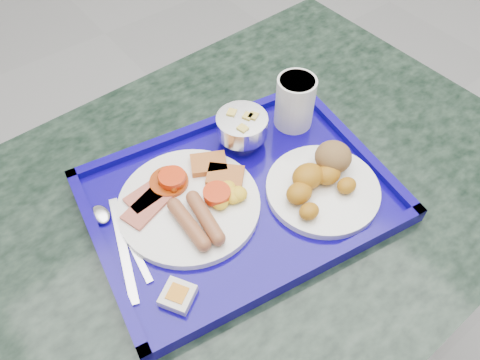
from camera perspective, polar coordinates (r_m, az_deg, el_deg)
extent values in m
plane|color=gray|center=(1.65, 5.20, -3.48)|extent=(6.00, 6.00, 0.00)
cylinder|color=slate|center=(1.41, -0.82, -19.35)|extent=(0.53, 0.53, 0.03)
cylinder|color=slate|center=(1.10, -1.02, -13.61)|extent=(0.10, 0.10, 0.64)
cube|color=black|center=(0.81, -1.35, -3.42)|extent=(1.14, 0.78, 0.04)
cube|color=#0D027E|center=(0.79, 0.00, -2.19)|extent=(0.54, 0.43, 0.02)
cube|color=#0D027E|center=(0.88, -5.35, 6.26)|extent=(0.48, 0.09, 0.01)
cube|color=#0D027E|center=(0.70, 6.80, -11.32)|extent=(0.48, 0.09, 0.01)
cube|color=#0D027E|center=(0.87, 13.72, 4.39)|extent=(0.07, 0.36, 0.01)
cube|color=#0D027E|center=(0.74, -16.32, -8.42)|extent=(0.07, 0.36, 0.01)
cylinder|color=white|center=(0.77, -6.23, -2.99)|extent=(0.23, 0.23, 0.01)
cube|color=#C45F4E|center=(0.78, -10.93, -1.67)|extent=(0.08, 0.05, 0.01)
cube|color=#C45F4E|center=(0.76, -11.33, -3.29)|extent=(0.09, 0.06, 0.01)
cylinder|color=#A53606|center=(0.79, -8.64, -0.20)|extent=(0.06, 0.06, 0.01)
sphere|color=#A53606|center=(0.79, -9.55, 0.95)|extent=(0.01, 0.01, 0.01)
sphere|color=#A53606|center=(0.78, -8.27, 0.38)|extent=(0.01, 0.01, 0.01)
sphere|color=#A53606|center=(0.78, -8.72, -0.23)|extent=(0.01, 0.01, 0.01)
sphere|color=#A53606|center=(0.79, -8.04, 1.26)|extent=(0.01, 0.01, 0.01)
sphere|color=#A53606|center=(0.79, -9.06, 0.96)|extent=(0.01, 0.01, 0.01)
sphere|color=#A53606|center=(0.77, -8.77, -0.69)|extent=(0.01, 0.01, 0.01)
sphere|color=#A53606|center=(0.77, -7.30, -0.68)|extent=(0.01, 0.01, 0.01)
sphere|color=#A53606|center=(0.78, -9.64, -0.22)|extent=(0.01, 0.01, 0.01)
sphere|color=#A53606|center=(0.79, -9.57, 0.99)|extent=(0.01, 0.01, 0.01)
sphere|color=#A53606|center=(0.78, -7.18, 0.46)|extent=(0.01, 0.01, 0.01)
sphere|color=#A53606|center=(0.78, -9.63, 0.21)|extent=(0.01, 0.01, 0.01)
sphere|color=#A53606|center=(0.79, -7.66, 1.21)|extent=(0.01, 0.01, 0.01)
sphere|color=#A53606|center=(0.77, -8.05, -1.17)|extent=(0.01, 0.01, 0.01)
sphere|color=#A53606|center=(0.79, -9.54, 0.46)|extent=(0.01, 0.01, 0.01)
sphere|color=#A53606|center=(0.78, -8.08, 0.38)|extent=(0.01, 0.01, 0.01)
sphere|color=#A53606|center=(0.79, -9.68, 0.35)|extent=(0.01, 0.01, 0.01)
cube|color=#C36B30|center=(0.80, -3.85, 1.99)|extent=(0.07, 0.07, 0.01)
cube|color=#C36B30|center=(0.78, -1.82, 0.49)|extent=(0.07, 0.07, 0.01)
cylinder|color=brown|center=(0.72, -6.30, -5.36)|extent=(0.03, 0.09, 0.02)
cylinder|color=brown|center=(0.73, -4.27, -4.56)|extent=(0.04, 0.09, 0.02)
ellipsoid|color=yellow|center=(0.76, -0.98, -1.65)|extent=(0.03, 0.03, 0.02)
ellipsoid|color=yellow|center=(0.75, -2.45, -2.74)|extent=(0.03, 0.03, 0.02)
ellipsoid|color=yellow|center=(0.75, -0.82, -2.08)|extent=(0.03, 0.03, 0.02)
ellipsoid|color=yellow|center=(0.75, -2.86, -1.72)|extent=(0.03, 0.03, 0.02)
ellipsoid|color=yellow|center=(0.75, -0.22, -1.70)|extent=(0.03, 0.03, 0.02)
ellipsoid|color=yellow|center=(0.75, -3.28, -1.70)|extent=(0.03, 0.03, 0.02)
ellipsoid|color=yellow|center=(0.76, -3.35, -1.45)|extent=(0.02, 0.02, 0.02)
ellipsoid|color=yellow|center=(0.76, -1.50, -0.92)|extent=(0.03, 0.03, 0.02)
ellipsoid|color=yellow|center=(0.75, -0.52, -2.03)|extent=(0.02, 0.02, 0.02)
ellipsoid|color=yellow|center=(0.75, -1.03, -1.80)|extent=(0.03, 0.03, 0.02)
cylinder|color=red|center=(0.78, -8.27, 0.26)|extent=(0.04, 0.04, 0.01)
cylinder|color=red|center=(0.75, -2.84, -1.68)|extent=(0.04, 0.04, 0.01)
cylinder|color=white|center=(0.79, 10.04, -1.15)|extent=(0.19, 0.19, 0.01)
ellipsoid|color=#A86A13|center=(0.78, 12.88, -0.65)|extent=(0.03, 0.03, 0.02)
ellipsoid|color=#A86A13|center=(0.79, 10.69, 0.72)|extent=(0.05, 0.04, 0.03)
ellipsoid|color=#A86A13|center=(0.77, 8.27, 0.44)|extent=(0.06, 0.05, 0.04)
ellipsoid|color=#A86A13|center=(0.75, 7.22, -1.59)|extent=(0.05, 0.04, 0.03)
ellipsoid|color=#A86A13|center=(0.74, 8.42, -3.79)|extent=(0.03, 0.03, 0.02)
ellipsoid|color=olive|center=(0.80, 11.30, 2.80)|extent=(0.06, 0.06, 0.05)
cylinder|color=silver|center=(0.86, 0.23, 4.77)|extent=(0.06, 0.06, 0.01)
cylinder|color=silver|center=(0.85, 0.23, 5.34)|extent=(0.02, 0.02, 0.02)
cylinder|color=silver|center=(0.83, 0.24, 6.67)|extent=(0.09, 0.09, 0.04)
cube|color=#FDE160|center=(0.83, -1.02, 8.01)|extent=(0.02, 0.02, 0.01)
cube|color=#FDE160|center=(0.80, 0.34, 6.10)|extent=(0.02, 0.02, 0.01)
cube|color=#FDE160|center=(0.82, 1.63, 7.60)|extent=(0.02, 0.02, 0.01)
cube|color=#FDE160|center=(0.82, 0.94, 7.57)|extent=(0.02, 0.02, 0.01)
cylinder|color=white|center=(0.87, 6.71, 9.42)|extent=(0.07, 0.07, 0.10)
cylinder|color=orange|center=(0.84, 6.99, 11.69)|extent=(0.06, 0.06, 0.01)
cube|color=silver|center=(0.74, -12.85, -8.11)|extent=(0.03, 0.13, 0.00)
ellipsoid|color=silver|center=(0.78, -16.70, -4.06)|extent=(0.03, 0.05, 0.01)
cube|color=silver|center=(0.74, -14.05, -8.06)|extent=(0.08, 0.19, 0.00)
cube|color=white|center=(0.69, -7.59, -13.81)|extent=(0.06, 0.06, 0.02)
cube|color=orange|center=(0.68, -7.67, -13.51)|extent=(0.04, 0.04, 0.00)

